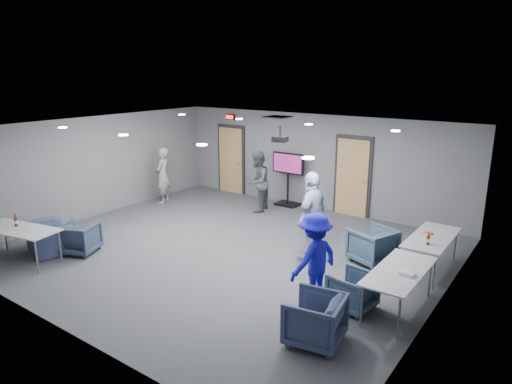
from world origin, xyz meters
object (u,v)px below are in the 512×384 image
Objects in this scene: chair_right_b at (352,291)px; table_right_a at (432,239)px; chair_right_a at (372,245)px; tv_stand at (288,176)px; projector at (280,139)px; person_a at (163,176)px; person_b at (258,182)px; person_d at (314,258)px; person_c at (312,216)px; table_right_b at (400,273)px; table_front_left at (18,230)px; bottle_right at (428,240)px; chair_right_c at (315,319)px; bottle_front at (16,222)px; chair_front_b at (47,238)px; chair_front_a at (80,238)px.

table_right_a reaches higher than chair_right_b.
tv_stand reaches higher than chair_right_a.
projector is (-2.69, 1.91, 2.09)m from chair_right_b.
person_b is at bearing 83.91° from person_a.
person_d is 1.94× the size of chair_right_a.
person_c reaches higher than chair_right_a.
table_front_left is at bearing 109.95° from table_right_b.
chair_right_a is at bearing 23.82° from table_front_left.
table_right_a is at bearing 165.64° from person_d.
chair_right_a is at bearing 168.01° from bottle_right.
chair_right_a reaches higher than chair_right_c.
table_right_b is (0.00, -1.90, 0.00)m from table_right_a.
person_c is 1.38m from chair_right_a.
person_c reaches higher than person_d.
bottle_front is at bearing -34.54° from chair_right_a.
projector is (-2.66, 3.16, 2.04)m from chair_right_c.
person_a is at bearing -98.42° from person_d.
person_c is 1.90m from projector.
chair_right_c is 3.13m from bottle_right.
person_b is at bearing -95.22° from chair_front_b.
tv_stand reaches higher than chair_front_b.
chair_front_b is 0.53× the size of table_front_left.
person_b is 6.52m from chair_right_c.
tv_stand is at bearing -144.51° from person_c.
table_front_left is (-5.97, -4.22, 0.31)m from chair_right_a.
person_c reaches higher than chair_front_b.
person_a reaches higher than chair_front_a.
person_d reaches higher than chair_front_b.
table_front_left is 8.16m from bottle_right.
chair_right_a is 1.17m from table_right_a.
chair_right_c is (0.42, -3.25, -0.00)m from chair_right_a.
bottle_right is at bearing -174.10° from table_right_a.
tv_stand reaches higher than table_front_left.
chair_right_c is at bearing 37.40° from person_a.
chair_front_a is (1.41, -3.80, -0.50)m from person_a.
bottle_front is (-2.13, -5.69, -0.03)m from person_b.
person_a is 4.88m from table_front_left.
chair_right_a is 7.42m from bottle_front.
bottle_right is (0.05, -0.50, 0.14)m from table_right_a.
chair_right_b is at bearing 7.62° from table_front_left.
person_a is 0.93× the size of table_right_b.
chair_right_a is 3.03m from projector.
chair_right_b is 0.69× the size of chair_front_b.
person_c is at bearing 35.61° from bottle_front.
chair_right_a is at bearing -173.28° from chair_front_a.
table_right_b is at bearing -92.10° from bottle_right.
person_d is 1.33m from chair_right_c.
person_d is 1.40m from table_right_b.
person_c is 2.72× the size of chair_right_b.
chair_right_a is at bearing -34.98° from tv_stand.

